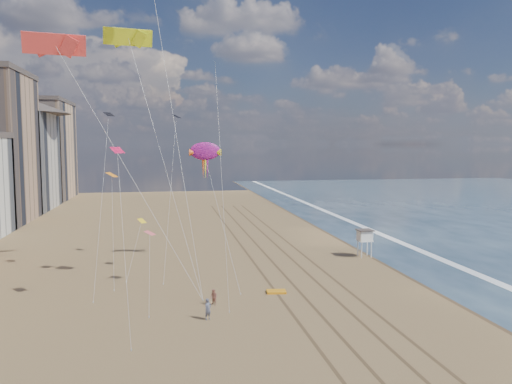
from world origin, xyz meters
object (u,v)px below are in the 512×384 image
(grounded_kite, at_px, (276,292))
(kite_flyer_a, at_px, (208,309))
(lifeguard_stand, at_px, (365,236))
(show_kite, at_px, (205,151))
(kite_flyer_b, at_px, (214,297))

(grounded_kite, height_order, kite_flyer_a, kite_flyer_a)
(lifeguard_stand, bearing_deg, show_kite, 173.31)
(lifeguard_stand, distance_m, grounded_kite, 20.66)
(kite_flyer_b, bearing_deg, lifeguard_stand, 86.29)
(lifeguard_stand, height_order, kite_flyer_b, lifeguard_stand)
(show_kite, bearing_deg, lifeguard_stand, -6.69)
(kite_flyer_a, height_order, kite_flyer_b, kite_flyer_a)
(lifeguard_stand, relative_size, kite_flyer_a, 1.99)
(show_kite, bearing_deg, grounded_kite, -70.40)
(kite_flyer_a, bearing_deg, kite_flyer_b, 42.32)
(kite_flyer_a, bearing_deg, grounded_kite, 6.30)
(grounded_kite, bearing_deg, lifeguard_stand, 48.42)
(grounded_kite, bearing_deg, kite_flyer_b, -151.28)
(grounded_kite, height_order, kite_flyer_b, kite_flyer_b)
(lifeguard_stand, relative_size, kite_flyer_b, 2.41)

